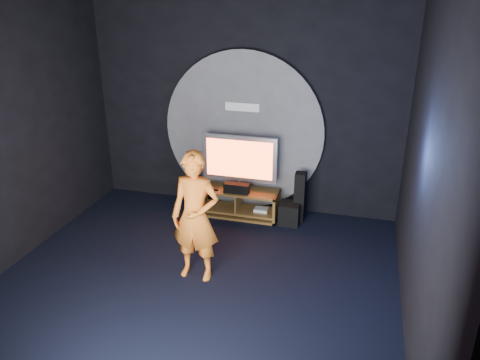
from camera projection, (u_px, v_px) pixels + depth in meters
name	position (u px, v px, depth m)	size (l,w,h in m)	color
floor	(193.00, 286.00, 5.83)	(5.00, 5.00, 0.00)	black
back_wall	(244.00, 104.00, 7.40)	(5.00, 0.04, 3.50)	black
front_wall	(41.00, 278.00, 2.94)	(5.00, 0.04, 3.50)	black
right_wall	(426.00, 175.00, 4.56)	(0.04, 5.00, 3.50)	black
wall_disc_panel	(243.00, 132.00, 7.52)	(2.60, 0.11, 2.60)	#515156
media_console	(239.00, 204.00, 7.58)	(1.29, 0.45, 0.45)	brown
tv	(240.00, 160.00, 7.36)	(1.20, 0.22, 0.88)	silver
center_speaker	(237.00, 188.00, 7.37)	(0.40, 0.15, 0.15)	black
remote	(213.00, 190.00, 7.47)	(0.18, 0.05, 0.02)	black
tower_speaker_left	(194.00, 186.00, 7.73)	(0.16, 0.18, 0.82)	black
tower_speaker_right	(300.00, 197.00, 7.32)	(0.16, 0.18, 0.82)	black
subwoofer	(290.00, 213.00, 7.32)	(0.31, 0.31, 0.34)	black
player	(195.00, 217.00, 5.74)	(0.61, 0.40, 1.68)	orange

